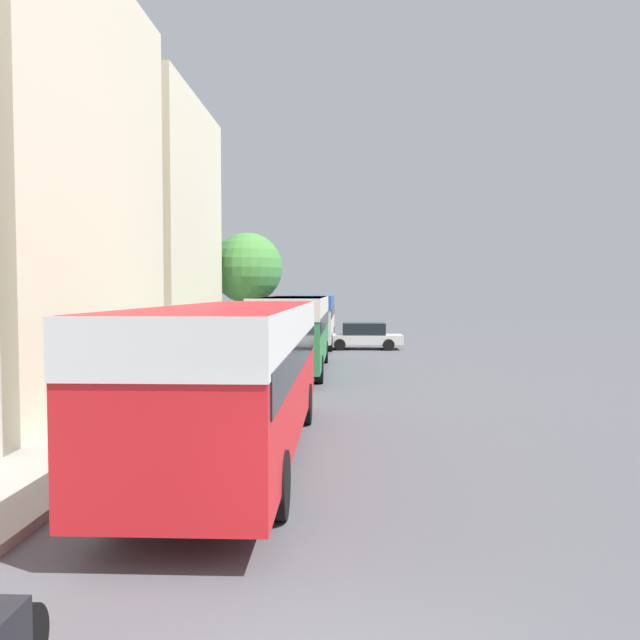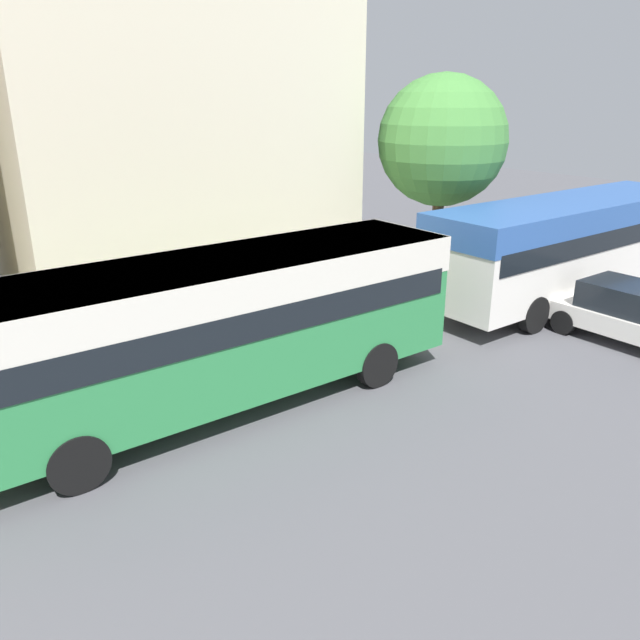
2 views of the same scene
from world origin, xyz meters
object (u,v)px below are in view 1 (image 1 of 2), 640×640
(bus_following, at_px, (295,323))
(car_crossing, at_px, (364,335))
(bus_lead, at_px, (237,359))
(bus_third_in_line, at_px, (311,313))
(pedestrian_near_curb, at_px, (279,323))

(bus_following, xyz_separation_m, car_crossing, (3.12, 9.94, -1.20))
(bus_lead, xyz_separation_m, car_crossing, (3.21, 23.10, -1.19))
(bus_following, relative_size, bus_third_in_line, 0.98)
(bus_following, height_order, pedestrian_near_curb, bus_following)
(bus_third_in_line, height_order, pedestrian_near_curb, bus_third_in_line)
(car_crossing, bearing_deg, bus_following, 162.55)
(bus_lead, xyz_separation_m, bus_third_in_line, (0.14, 24.96, 0.01))
(bus_following, height_order, car_crossing, bus_following)
(car_crossing, xyz_separation_m, pedestrian_near_curb, (-5.86, 10.14, 0.20))
(bus_lead, distance_m, bus_following, 13.16)
(bus_lead, distance_m, bus_third_in_line, 24.96)
(bus_third_in_line, bearing_deg, pedestrian_near_curb, 108.61)
(bus_following, bearing_deg, bus_third_in_line, 89.74)
(bus_following, relative_size, car_crossing, 2.36)
(bus_lead, distance_m, car_crossing, 23.35)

